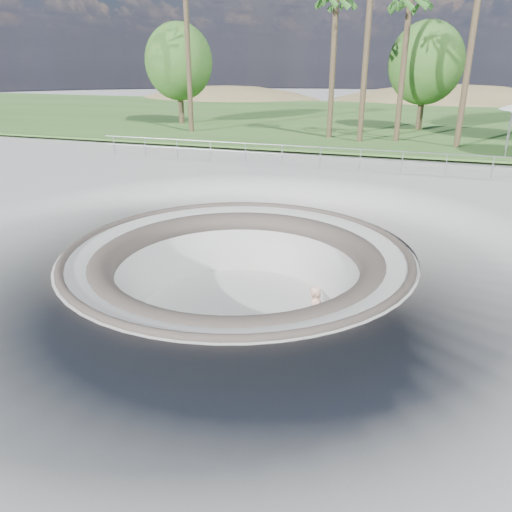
{
  "coord_description": "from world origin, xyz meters",
  "views": [
    {
      "loc": [
        4.88,
        -12.93,
        5.32
      ],
      "look_at": [
        0.57,
        0.01,
        -0.1
      ],
      "focal_mm": 35.0,
      "sensor_mm": 36.0,
      "label": 1
    }
  ],
  "objects": [
    {
      "name": "safety_railing",
      "position": [
        0.0,
        12.0,
        0.69
      ],
      "size": [
        25.0,
        0.06,
        1.03
      ],
      "color": "gray",
      "rests_on": "ground"
    },
    {
      "name": "bushy_tree_left",
      "position": [
        -14.39,
        25.5,
        5.04
      ],
      "size": [
        5.44,
        4.95,
        7.85
      ],
      "color": "#4F3E2D",
      "rests_on": "ground"
    },
    {
      "name": "grass_strip",
      "position": [
        0.0,
        34.0,
        0.22
      ],
      "size": [
        180.0,
        36.0,
        0.12
      ],
      "color": "#375F26",
      "rests_on": "ground"
    },
    {
      "name": "skater",
      "position": [
        2.7,
        -1.35,
        -0.99
      ],
      "size": [
        0.49,
        0.66,
        1.63
      ],
      "primitive_type": "imported",
      "rotation": [
        0.0,
        0.0,
        1.39
      ],
      "color": "#E2AF92",
      "rests_on": "skateboard"
    },
    {
      "name": "ground",
      "position": [
        0.0,
        0.0,
        0.0
      ],
      "size": [
        180.0,
        180.0,
        0.0
      ],
      "primitive_type": "plane",
      "color": "#AEAEA9",
      "rests_on": "ground"
    },
    {
      "name": "skate_bowl",
      "position": [
        0.0,
        0.0,
        -1.83
      ],
      "size": [
        14.0,
        14.0,
        4.1
      ],
      "color": "#AEAEA9",
      "rests_on": "ground"
    },
    {
      "name": "palm_d",
      "position": [
        3.13,
        21.31,
        8.41
      ],
      "size": [
        2.6,
        2.6,
        9.56
      ],
      "color": "#4F3E2D",
      "rests_on": "ground"
    },
    {
      "name": "palm_b",
      "position": [
        -1.33,
        21.58,
        8.65
      ],
      "size": [
        2.6,
        2.6,
        9.83
      ],
      "color": "#4F3E2D",
      "rests_on": "ground"
    },
    {
      "name": "bushy_tree_mid",
      "position": [
        4.36,
        27.68,
        4.96
      ],
      "size": [
        5.36,
        4.87,
        7.73
      ],
      "color": "#4F3E2D",
      "rests_on": "ground"
    },
    {
      "name": "skateboard",
      "position": [
        2.7,
        -1.35,
        -1.83
      ],
      "size": [
        0.91,
        0.57,
        0.09
      ],
      "color": "olive",
      "rests_on": "ground"
    },
    {
      "name": "distant_hills",
      "position": [
        3.78,
        57.17,
        -7.02
      ],
      "size": [
        103.2,
        45.0,
        28.6
      ],
      "color": "brown",
      "rests_on": "ground"
    }
  ]
}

